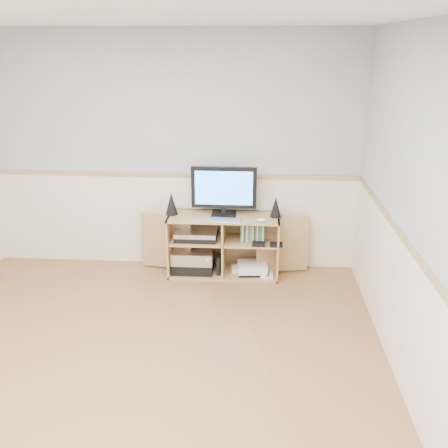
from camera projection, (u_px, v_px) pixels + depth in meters
The scene contains 11 objects.
room at pixel (106, 226), 3.26m from camera, with size 4.04×4.54×2.54m.
media_cabinet at pixel (224, 243), 5.34m from camera, with size 1.80×0.43×0.65m.
monitor at pixel (224, 189), 5.13m from camera, with size 0.67×0.18×0.51m.
speaker_left at pixel (171, 204), 5.19m from camera, with size 0.13×0.13×0.24m, color black.
speaker_right at pixel (276, 207), 5.13m from camera, with size 0.12×0.12×0.21m, color black.
keyboard at pixel (226, 220), 5.04m from camera, with size 0.31×0.12×0.01m, color white.
mouse at pixel (262, 220), 5.02m from camera, with size 0.10×0.06×0.04m, color white.
av_components at pixel (195, 254), 5.35m from camera, with size 0.52×0.32×0.47m.
game_consoles at pixel (251, 268), 5.35m from camera, with size 0.46×0.30×0.11m.
game_cases at pixel (253, 232), 5.20m from camera, with size 0.26×0.14×0.19m, color #3F8C3F.
wall_outlet at pixel (264, 215), 5.38m from camera, with size 0.12×0.03×0.12m, color white.
Camera 1 is at (0.93, -2.88, 2.35)m, focal length 40.00 mm.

